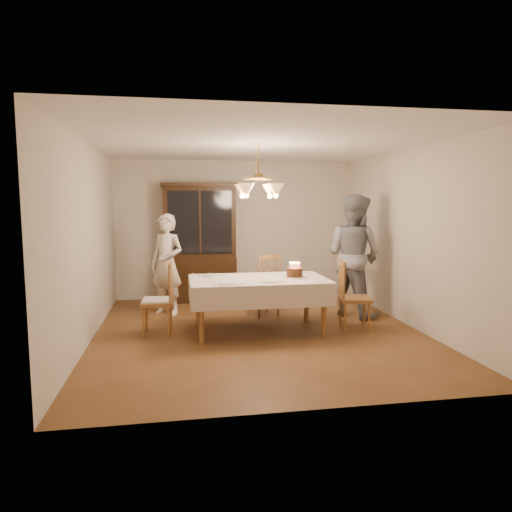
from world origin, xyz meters
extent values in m
plane|color=#5A3519|center=(0.00, 0.00, 0.00)|extent=(5.00, 5.00, 0.00)
plane|color=white|center=(0.00, 0.00, 2.60)|extent=(5.00, 5.00, 0.00)
plane|color=beige|center=(0.00, 2.50, 1.30)|extent=(4.50, 0.00, 4.50)
plane|color=beige|center=(0.00, -2.50, 1.30)|extent=(4.50, 0.00, 4.50)
plane|color=beige|center=(-2.25, 0.00, 1.30)|extent=(0.00, 5.00, 5.00)
plane|color=beige|center=(2.25, 0.00, 1.30)|extent=(0.00, 5.00, 5.00)
cube|color=brown|center=(0.00, 0.00, 0.73)|extent=(1.80, 1.00, 0.04)
cube|color=beige|center=(0.00, 0.00, 0.75)|extent=(1.90, 1.10, 0.01)
cylinder|color=brown|center=(-0.82, -0.42, 0.35)|extent=(0.07, 0.07, 0.71)
cylinder|color=brown|center=(0.82, -0.42, 0.35)|extent=(0.07, 0.07, 0.71)
cylinder|color=brown|center=(-0.82, 0.42, 0.35)|extent=(0.07, 0.07, 0.71)
cylinder|color=brown|center=(0.82, 0.42, 0.35)|extent=(0.07, 0.07, 0.71)
cube|color=black|center=(-0.70, 2.23, 0.40)|extent=(1.30, 0.50, 0.80)
cube|color=black|center=(-0.70, 2.28, 1.45)|extent=(1.30, 0.40, 1.30)
cube|color=black|center=(-0.70, 2.08, 1.45)|extent=(1.14, 0.01, 1.14)
cube|color=black|center=(-0.70, 2.23, 2.13)|extent=(1.38, 0.54, 0.06)
cube|color=brown|center=(0.24, 0.91, 0.45)|extent=(0.56, 0.55, 0.05)
cube|color=brown|center=(0.31, 0.73, 0.97)|extent=(0.39, 0.18, 0.06)
cylinder|color=brown|center=(0.34, 1.13, 0.21)|extent=(0.04, 0.04, 0.43)
cylinder|color=brown|center=(0.01, 1.00, 0.21)|extent=(0.04, 0.04, 0.43)
cylinder|color=brown|center=(0.47, 0.82, 0.21)|extent=(0.04, 0.04, 0.43)
cylinder|color=brown|center=(0.13, 0.68, 0.21)|extent=(0.04, 0.04, 0.43)
cube|color=brown|center=(-1.40, 0.08, 0.45)|extent=(0.44, 0.46, 0.05)
cube|color=brown|center=(-1.21, 0.07, 0.97)|extent=(0.05, 0.40, 0.06)
cylinder|color=brown|center=(-1.56, 0.26, 0.21)|extent=(0.04, 0.04, 0.43)
cylinder|color=brown|center=(-1.57, -0.10, 0.21)|extent=(0.04, 0.04, 0.43)
cylinder|color=brown|center=(-1.22, 0.25, 0.21)|extent=(0.04, 0.04, 0.43)
cylinder|color=brown|center=(-1.23, -0.11, 0.21)|extent=(0.04, 0.04, 0.43)
cube|color=beige|center=(-1.40, 0.08, 0.48)|extent=(0.40, 0.42, 0.03)
cube|color=brown|center=(1.37, -0.15, 0.45)|extent=(0.50, 0.52, 0.05)
cube|color=brown|center=(1.18, -0.11, 0.97)|extent=(0.11, 0.40, 0.06)
cylinder|color=brown|center=(1.50, -0.36, 0.21)|extent=(0.04, 0.04, 0.43)
cylinder|color=brown|center=(1.57, -0.01, 0.21)|extent=(0.04, 0.04, 0.43)
cylinder|color=brown|center=(1.16, -0.29, 0.21)|extent=(0.04, 0.04, 0.43)
cylinder|color=brown|center=(1.24, 0.06, 0.21)|extent=(0.04, 0.04, 0.43)
imported|color=white|center=(-1.28, 1.28, 0.82)|extent=(0.71, 0.67, 1.64)
imported|color=slate|center=(1.67, 0.69, 0.97)|extent=(1.13, 1.19, 1.94)
cylinder|color=white|center=(0.52, -0.01, 0.77)|extent=(0.30, 0.30, 0.01)
cylinder|color=#391B0C|center=(0.52, -0.01, 0.83)|extent=(0.23, 0.23, 0.12)
cylinder|color=#598CD8|center=(0.58, -0.01, 0.93)|extent=(0.01, 0.01, 0.07)
sphere|color=#FFB23F|center=(0.58, -0.01, 0.97)|extent=(0.01, 0.01, 0.01)
cylinder|color=pink|center=(0.58, 0.01, 0.93)|extent=(0.01, 0.01, 0.07)
sphere|color=#FFB23F|center=(0.58, 0.01, 0.97)|extent=(0.01, 0.01, 0.01)
cylinder|color=#EACC66|center=(0.57, 0.03, 0.93)|extent=(0.01, 0.01, 0.07)
sphere|color=#FFB23F|center=(0.57, 0.03, 0.97)|extent=(0.01, 0.01, 0.01)
cylinder|color=#598CD8|center=(0.55, 0.05, 0.93)|extent=(0.01, 0.01, 0.07)
sphere|color=#FFB23F|center=(0.55, 0.05, 0.97)|extent=(0.01, 0.01, 0.01)
cylinder|color=pink|center=(0.52, 0.06, 0.93)|extent=(0.01, 0.01, 0.07)
sphere|color=#FFB23F|center=(0.52, 0.06, 0.97)|extent=(0.01, 0.01, 0.01)
cylinder|color=#EACC66|center=(0.50, 0.05, 0.93)|extent=(0.01, 0.01, 0.07)
sphere|color=#FFB23F|center=(0.50, 0.05, 0.97)|extent=(0.01, 0.01, 0.01)
cylinder|color=#598CD8|center=(0.47, 0.04, 0.93)|extent=(0.01, 0.01, 0.07)
sphere|color=#FFB23F|center=(0.47, 0.04, 0.97)|extent=(0.01, 0.01, 0.01)
cylinder|color=pink|center=(0.46, 0.02, 0.93)|extent=(0.01, 0.01, 0.07)
sphere|color=#FFB23F|center=(0.46, 0.02, 0.97)|extent=(0.01, 0.01, 0.01)
cylinder|color=#EACC66|center=(0.45, 0.00, 0.93)|extent=(0.01, 0.01, 0.07)
sphere|color=#FFB23F|center=(0.45, 0.00, 0.97)|extent=(0.01, 0.01, 0.01)
cylinder|color=#598CD8|center=(0.45, -0.02, 0.93)|extent=(0.01, 0.01, 0.07)
sphere|color=#FFB23F|center=(0.45, -0.02, 0.97)|extent=(0.01, 0.01, 0.01)
cylinder|color=pink|center=(0.46, -0.05, 0.93)|extent=(0.01, 0.01, 0.07)
sphere|color=#FFB23F|center=(0.46, -0.05, 0.97)|extent=(0.01, 0.01, 0.01)
cylinder|color=#EACC66|center=(0.47, -0.07, 0.93)|extent=(0.01, 0.01, 0.07)
sphere|color=#FFB23F|center=(0.47, -0.07, 0.97)|extent=(0.01, 0.01, 0.01)
cylinder|color=#598CD8|center=(0.50, -0.08, 0.93)|extent=(0.01, 0.01, 0.07)
sphere|color=#FFB23F|center=(0.50, -0.08, 0.97)|extent=(0.01, 0.01, 0.01)
cylinder|color=pink|center=(0.52, -0.08, 0.93)|extent=(0.01, 0.01, 0.07)
sphere|color=#FFB23F|center=(0.52, -0.08, 0.97)|extent=(0.01, 0.01, 0.01)
cylinder|color=#EACC66|center=(0.55, -0.07, 0.93)|extent=(0.01, 0.01, 0.07)
sphere|color=#FFB23F|center=(0.55, -0.07, 0.97)|extent=(0.01, 0.01, 0.01)
cylinder|color=#598CD8|center=(0.57, -0.06, 0.93)|extent=(0.01, 0.01, 0.07)
sphere|color=#FFB23F|center=(0.57, -0.06, 0.97)|extent=(0.01, 0.01, 0.01)
cylinder|color=pink|center=(0.58, -0.04, 0.93)|extent=(0.01, 0.01, 0.07)
sphere|color=#FFB23F|center=(0.58, -0.04, 0.97)|extent=(0.01, 0.01, 0.01)
cylinder|color=white|center=(-0.47, -0.35, 0.77)|extent=(0.26, 0.26, 0.02)
cube|color=silver|center=(-0.65, -0.35, 0.76)|extent=(0.01, 0.16, 0.01)
cube|color=beige|center=(-0.30, -0.35, 0.76)|extent=(0.10, 0.10, 0.01)
cylinder|color=white|center=(0.09, -0.30, 0.77)|extent=(0.25, 0.25, 0.02)
cube|color=silver|center=(-0.08, -0.30, 0.76)|extent=(0.01, 0.16, 0.01)
cube|color=beige|center=(0.26, -0.30, 0.76)|extent=(0.10, 0.10, 0.01)
cylinder|color=white|center=(-0.64, 0.35, 0.77)|extent=(0.24, 0.24, 0.02)
cube|color=silver|center=(-0.81, 0.35, 0.76)|extent=(0.01, 0.16, 0.01)
cube|color=beige|center=(-0.48, 0.35, 0.76)|extent=(0.10, 0.10, 0.01)
cylinder|color=#BF8C3F|center=(0.00, 0.00, 2.40)|extent=(0.02, 0.02, 0.40)
cylinder|color=#BF8C3F|center=(0.00, 0.00, 2.15)|extent=(0.12, 0.12, 0.10)
cone|color=#D8994C|center=(0.20, 0.20, 1.97)|extent=(0.22, 0.22, 0.18)
sphere|color=#FFD899|center=(0.20, 0.20, 1.90)|extent=(0.07, 0.07, 0.07)
cone|color=#D8994C|center=(-0.20, 0.20, 1.97)|extent=(0.22, 0.22, 0.18)
sphere|color=#FFD899|center=(-0.20, 0.20, 1.90)|extent=(0.07, 0.07, 0.07)
cone|color=#D8994C|center=(-0.20, -0.20, 1.97)|extent=(0.22, 0.22, 0.18)
sphere|color=#FFD899|center=(-0.20, -0.20, 1.90)|extent=(0.07, 0.07, 0.07)
cone|color=#D8994C|center=(0.20, -0.20, 1.97)|extent=(0.22, 0.22, 0.18)
sphere|color=#FFD899|center=(0.20, -0.20, 1.90)|extent=(0.07, 0.07, 0.07)
camera|label=1|loc=(-1.10, -6.17, 1.80)|focal=32.00mm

